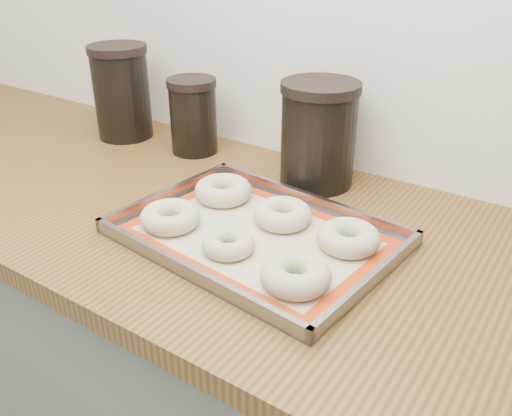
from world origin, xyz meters
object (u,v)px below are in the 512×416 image
Objects in this scene: canister_right at (318,134)px; bagel_back_mid at (283,214)px; baking_tray at (256,235)px; bagel_back_right at (348,238)px; bagel_back_left at (223,190)px; bagel_front_mid at (228,244)px; bagel_front_left at (170,217)px; canister_mid at (193,116)px; canister_left at (122,92)px; bagel_front_right at (296,275)px.

bagel_back_mid is at bearing -78.95° from canister_right.
bagel_back_right is at bearing 20.87° from baking_tray.
baking_tray is at bearing -32.04° from bagel_back_left.
bagel_front_mid is 0.84× the size of bagel_back_right.
bagel_front_left is 0.31m from bagel_back_right.
bagel_front_mid is at bearing -4.88° from bagel_front_left.
bagel_back_right is at bearing -5.63° from bagel_back_left.
canister_right reaches higher than baking_tray.
canister_right is at bearing 0.69° from canister_mid.
canister_left is 1.31× the size of canister_mid.
bagel_back_left is 0.15m from bagel_back_mid.
bagel_back_left is (-0.26, 0.17, -0.00)m from bagel_front_right.
bagel_back_mid is 0.99× the size of bagel_back_right.
bagel_front_mid is at bearing -43.61° from canister_mid.
baking_tray is 2.30× the size of canister_right.
bagel_front_right is at bearing -6.63° from bagel_front_left.
bagel_front_left is 0.35m from canister_right.
bagel_front_mid is 0.13m from bagel_back_mid.
bagel_back_mid is at bearing 36.68° from bagel_front_left.
canister_mid reaches higher than bagel_back_mid.
canister_mid reaches higher than bagel_back_right.
bagel_back_right is at bearing -50.20° from canister_right.
bagel_back_left is 0.52× the size of canister_right.
bagel_front_mid is 0.64m from canister_left.
bagel_back_right reaches higher than bagel_front_mid.
bagel_front_mid is 0.20m from bagel_back_right.
canister_mid reaches higher than bagel_front_mid.
bagel_back_right is (0.02, 0.14, -0.00)m from bagel_front_right.
canister_left reaches higher than baking_tray.
bagel_front_right is at bearing -25.31° from canister_left.
bagel_front_right reaches higher than bagel_back_mid.
bagel_back_left is 0.28m from bagel_back_right.
canister_left is at bearing 144.69° from bagel_front_left.
bagel_back_left is 0.23m from canister_right.
bagel_back_right is at bearing 37.93° from bagel_front_mid.
bagel_front_right reaches higher than bagel_back_right.
baking_tray is at bearing -36.36° from canister_mid.
bagel_front_left is at bearing -143.32° from bagel_back_mid.
bagel_back_left is at bearing -38.81° from canister_mid.
canister_right is (-0.15, 0.35, 0.08)m from bagel_front_right.
canister_left is (-0.42, 0.30, 0.09)m from bagel_front_left.
bagel_back_mid is 0.42m from canister_mid.
bagel_front_right is 1.03× the size of bagel_back_mid.
canister_mid is (-0.22, 0.17, 0.06)m from bagel_back_left.
canister_mid is at bearing 143.64° from baking_tray.
canister_mid is at bearing 144.29° from bagel_front_right.
canister_mid is at bearing 123.07° from bagel_front_left.
baking_tray is at bearing -84.60° from canister_right.
canister_mid is at bearing 4.34° from canister_left.
bagel_front_left is 0.50× the size of canister_right.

